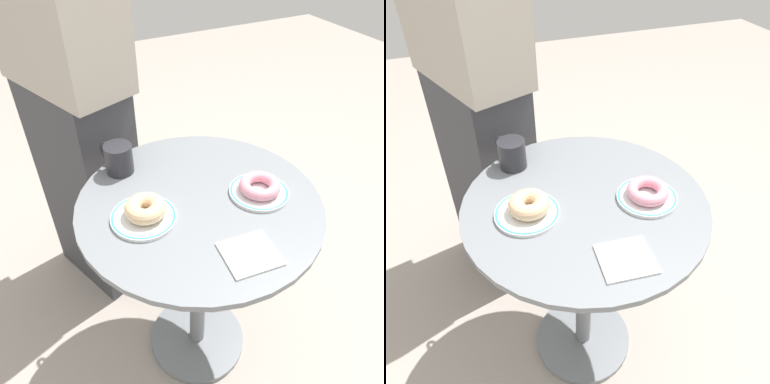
% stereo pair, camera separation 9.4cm
% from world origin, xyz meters
% --- Properties ---
extents(ground_plane, '(7.00, 7.00, 0.02)m').
position_xyz_m(ground_plane, '(0.00, 0.00, -0.01)').
color(ground_plane, '#9E9389').
extents(cafe_table, '(0.67, 0.67, 0.73)m').
position_xyz_m(cafe_table, '(0.00, 0.00, 0.49)').
color(cafe_table, slate).
rests_on(cafe_table, ground).
extents(plate_left, '(0.17, 0.17, 0.01)m').
position_xyz_m(plate_left, '(-0.16, 0.00, 0.73)').
color(plate_left, white).
rests_on(plate_left, cafe_table).
extents(plate_right, '(0.17, 0.17, 0.01)m').
position_xyz_m(plate_right, '(0.16, -0.05, 0.73)').
color(plate_right, white).
rests_on(plate_right, cafe_table).
extents(donut_glazed, '(0.15, 0.15, 0.04)m').
position_xyz_m(donut_glazed, '(-0.16, -0.00, 0.76)').
color(donut_glazed, '#E0B789').
rests_on(donut_glazed, plate_left).
extents(donut_pink_frosted, '(0.16, 0.16, 0.03)m').
position_xyz_m(donut_pink_frosted, '(0.16, -0.05, 0.75)').
color(donut_pink_frosted, pink).
rests_on(donut_pink_frosted, plate_right).
extents(paper_napkin, '(0.14, 0.13, 0.01)m').
position_xyz_m(paper_napkin, '(0.02, -0.23, 0.73)').
color(paper_napkin, white).
rests_on(paper_napkin, cafe_table).
extents(coffee_mug, '(0.08, 0.12, 0.09)m').
position_xyz_m(coffee_mug, '(-0.15, 0.23, 0.77)').
color(coffee_mug, '#28282D').
rests_on(coffee_mug, cafe_table).
extents(person_figure, '(0.37, 0.50, 1.71)m').
position_xyz_m(person_figure, '(-0.21, 0.53, 0.84)').
color(person_figure, '#3D3D42').
rests_on(person_figure, ground).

